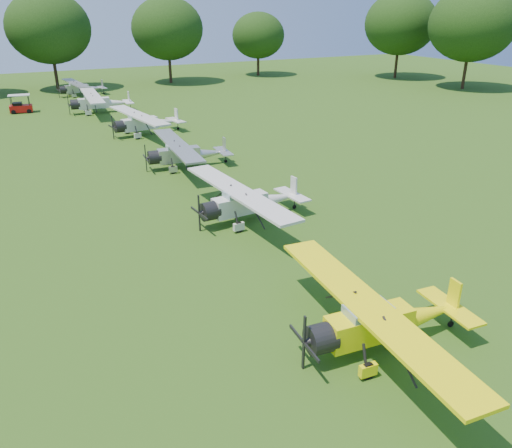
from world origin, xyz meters
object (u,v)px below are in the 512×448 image
Objects in this scene: aircraft_5 at (145,121)px; golf_cart at (20,107)px; aircraft_2 at (381,318)px; aircraft_4 at (185,152)px; aircraft_7 at (80,87)px; aircraft_3 at (248,200)px; aircraft_6 at (99,101)px.

golf_cart is at bearing 112.28° from aircraft_5.
aircraft_2 is 1.02× the size of aircraft_4.
aircraft_7 is at bearing 97.12° from aircraft_4.
aircraft_5 is 4.38× the size of golf_cart.
aircraft_2 is 0.96× the size of aircraft_5.
aircraft_3 is 34.55m from aircraft_6.
aircraft_2 is 12.21m from aircraft_3.
aircraft_3 reaches higher than golf_cart.
golf_cart is (-7.76, 3.93, -0.61)m from aircraft_6.
aircraft_7 is (-1.30, 47.11, -0.06)m from aircraft_3.
aircraft_6 reaches higher than golf_cart.
aircraft_5 reaches higher than aircraft_3.
aircraft_3 is at bearing -84.00° from aircraft_6.
aircraft_3 is at bearing -86.78° from aircraft_4.
aircraft_3 is 1.05× the size of aircraft_7.
aircraft_2 reaches higher than aircraft_7.
aircraft_4 is 4.12× the size of golf_cart.
aircraft_3 reaches higher than aircraft_7.
aircraft_2 is 1.01× the size of aircraft_3.
aircraft_3 is at bearing 90.48° from aircraft_2.
golf_cart is (-8.19, 50.63, -0.53)m from aircraft_2.
aircraft_4 is at bearing 84.32° from aircraft_3.
aircraft_5 is at bearing 93.91° from aircraft_4.
aircraft_6 is (-0.43, 46.70, 0.08)m from aircraft_2.
aircraft_3 is 47.13m from aircraft_7.
aircraft_4 is (1.19, 23.06, -0.03)m from aircraft_2.
aircraft_7 is at bearing 95.15° from aircraft_2.
aircraft_4 is 11.29m from aircraft_5.
aircraft_4 is 1.03× the size of aircraft_7.
aircraft_2 is 23.09m from aircraft_4.
aircraft_3 is (0.92, 12.18, -0.01)m from aircraft_2.
aircraft_4 is at bearing 91.84° from aircraft_2.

